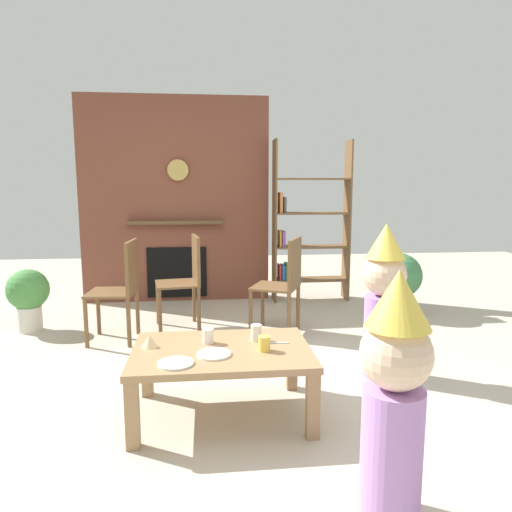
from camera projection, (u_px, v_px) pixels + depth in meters
The scene contains 18 objects.
ground_plane at pixel (241, 388), 3.17m from camera, with size 12.00×12.00×0.00m, color #BCB29E.
brick_fireplace_feature at pixel (176, 201), 5.48m from camera, with size 2.20×0.28×2.40m.
bookshelf at pixel (306, 228), 5.50m from camera, with size 0.90×0.28×1.90m.
coffee_table at pixel (222, 358), 2.75m from camera, with size 1.05×0.72×0.42m.
paper_cup_near_left at pixel (208, 336), 2.83m from camera, with size 0.07×0.07×0.09m, color silver.
paper_cup_near_right at pixel (264, 344), 2.70m from camera, with size 0.07×0.07×0.09m, color #F2CC4C.
paper_cup_center at pixel (256, 333), 2.88m from camera, with size 0.07×0.07×0.10m, color silver.
paper_plate_front at pixel (176, 363), 2.50m from camera, with size 0.20×0.20×0.01m, color white.
paper_plate_rear at pixel (214, 354), 2.64m from camera, with size 0.20×0.20×0.01m, color white.
birthday_cake_slice at pixel (150, 341), 2.76m from camera, with size 0.10×0.10×0.07m, color #EAC68C.
table_fork at pixel (277, 343), 2.84m from camera, with size 0.15×0.02×0.01m, color silver.
child_with_cone_hat at pixel (394, 390), 1.87m from camera, with size 0.29×0.29×1.05m.
child_in_pink at pixel (384, 297), 3.30m from camera, with size 0.31×0.31×1.11m.
dining_chair_left at pixel (122, 285), 4.08m from camera, with size 0.42×0.42×0.90m.
dining_chair_middle at pixel (187, 276), 4.46m from camera, with size 0.45×0.45×0.90m.
dining_chair_right at pixel (285, 280), 4.27m from camera, with size 0.53×0.53×0.90m.
potted_plant_tall at pixel (399, 279), 4.89m from camera, with size 0.47×0.47×0.67m.
potted_plant_short at pixel (28, 294), 4.37m from camera, with size 0.39×0.39×0.60m.
Camera 1 is at (-0.22, -2.99, 1.38)m, focal length 32.47 mm.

